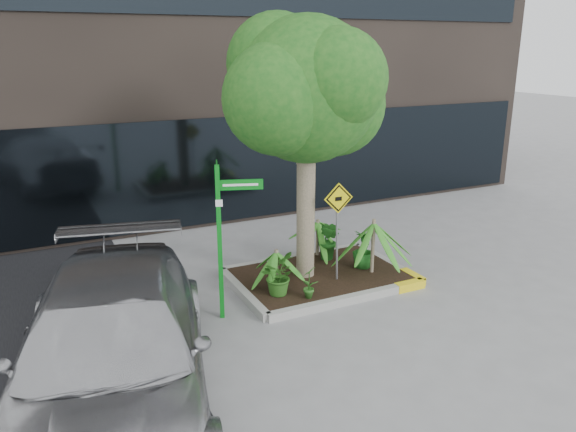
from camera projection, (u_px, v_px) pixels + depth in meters
name	position (u px, v px, depth m)	size (l,w,h in m)	color
ground	(318.00, 288.00, 10.48)	(80.00, 80.00, 0.00)	gray
planter	(322.00, 276.00, 10.79)	(3.35, 2.36, 0.15)	#9E9E99
tree	(306.00, 90.00, 9.74)	(3.29, 2.92, 4.94)	tan
palm_front	(374.00, 223.00, 10.56)	(1.20, 1.20, 1.34)	tan
palm_left	(276.00, 252.00, 10.10)	(0.77, 0.77, 0.85)	tan
palm_back	(318.00, 222.00, 11.53)	(0.87, 0.87, 0.97)	tan
parked_car	(112.00, 352.00, 6.75)	(2.30, 5.66, 1.64)	#ABABB0
shrub_a	(277.00, 275.00, 9.80)	(0.63, 0.63, 0.70)	#2B631C
shrub_b	(363.00, 249.00, 10.99)	(0.42, 0.42, 0.76)	#216F22
shrub_c	(309.00, 281.00, 9.67)	(0.32, 0.32, 0.60)	#285F1D
shrub_d	(329.00, 240.00, 11.36)	(0.46, 0.46, 0.83)	#1C5B1A
street_sign_post	(222.00, 225.00, 8.97)	(0.73, 0.92, 2.59)	#0B801B
cattle_sign	(338.00, 215.00, 10.19)	(0.57, 0.13, 1.85)	slate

